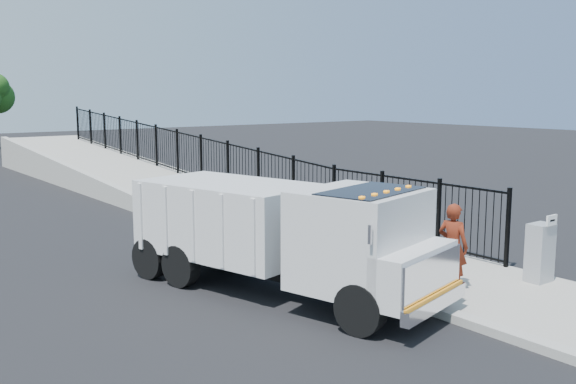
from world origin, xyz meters
TOP-DOWN VIEW (x-y plane):
  - ground at (0.00, 0.00)m, footprint 120.00×120.00m
  - sidewalk at (1.93, -2.00)m, footprint 3.55×12.00m
  - curb at (0.00, -2.00)m, footprint 0.30×12.00m
  - ramp at (2.12, 16.00)m, footprint 3.95×24.06m
  - iron_fence at (3.55, 12.00)m, footprint 0.10×28.00m
  - truck at (-1.51, -0.24)m, footprint 3.84×7.26m
  - worker at (1.21, -2.30)m, footprint 0.55×0.72m
  - utility_cabinet at (3.10, -3.09)m, footprint 0.55×0.40m
  - arrow_sign at (3.10, -3.31)m, footprint 0.35×0.04m
  - debris at (2.50, 1.11)m, footprint 0.42×0.42m

SIDE VIEW (x-z plane):
  - ground at x=0.00m, z-range 0.00..0.00m
  - ramp at x=2.12m, z-range -1.60..1.60m
  - sidewalk at x=1.93m, z-range 0.00..0.12m
  - curb at x=0.00m, z-range 0.00..0.16m
  - debris at x=2.50m, z-range 0.12..0.22m
  - utility_cabinet at x=3.10m, z-range 0.12..1.37m
  - iron_fence at x=3.55m, z-range 0.00..1.80m
  - worker at x=1.21m, z-range 0.12..1.89m
  - truck at x=-1.51m, z-range 0.15..2.52m
  - arrow_sign at x=3.10m, z-range 1.37..1.59m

